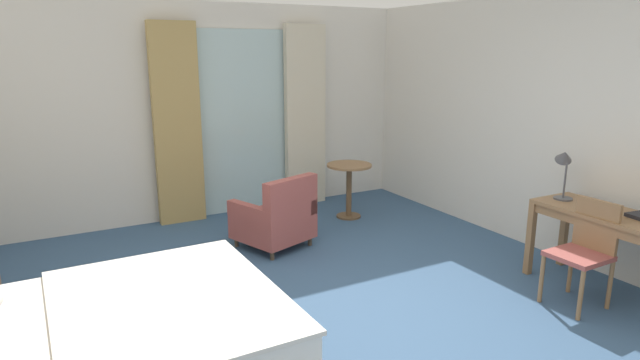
{
  "coord_description": "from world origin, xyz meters",
  "views": [
    {
      "loc": [
        -1.9,
        -3.18,
        2.08
      ],
      "look_at": [
        0.14,
        0.54,
        1.04
      ],
      "focal_mm": 29.76,
      "sensor_mm": 36.0,
      "label": 1
    }
  ],
  "objects_px": {
    "armchair_by_window": "(276,218)",
    "round_cafe_table": "(349,179)",
    "desk_chair": "(585,247)",
    "bed": "(102,349)",
    "writing_desk": "(616,225)",
    "desk_lamp": "(564,163)"
  },
  "relations": [
    {
      "from": "bed",
      "to": "desk_chair",
      "type": "bearing_deg",
      "value": -10.56
    },
    {
      "from": "desk_chair",
      "to": "desk_lamp",
      "type": "height_order",
      "value": "desk_lamp"
    },
    {
      "from": "bed",
      "to": "writing_desk",
      "type": "bearing_deg",
      "value": -9.97
    },
    {
      "from": "writing_desk",
      "to": "desk_lamp",
      "type": "relative_size",
      "value": 2.88
    },
    {
      "from": "desk_chair",
      "to": "round_cafe_table",
      "type": "distance_m",
      "value": 3.0
    },
    {
      "from": "desk_lamp",
      "to": "round_cafe_table",
      "type": "distance_m",
      "value": 2.58
    },
    {
      "from": "desk_lamp",
      "to": "writing_desk",
      "type": "bearing_deg",
      "value": -99.31
    },
    {
      "from": "bed",
      "to": "armchair_by_window",
      "type": "bearing_deg",
      "value": 41.49
    },
    {
      "from": "desk_chair",
      "to": "armchair_by_window",
      "type": "height_order",
      "value": "desk_chair"
    },
    {
      "from": "bed",
      "to": "armchair_by_window",
      "type": "distance_m",
      "value": 2.63
    },
    {
      "from": "desk_lamp",
      "to": "armchair_by_window",
      "type": "relative_size",
      "value": 0.55
    },
    {
      "from": "desk_chair",
      "to": "bed",
      "type": "bearing_deg",
      "value": 169.44
    },
    {
      "from": "bed",
      "to": "desk_lamp",
      "type": "bearing_deg",
      "value": -1.04
    },
    {
      "from": "bed",
      "to": "armchair_by_window",
      "type": "relative_size",
      "value": 2.5
    },
    {
      "from": "armchair_by_window",
      "to": "round_cafe_table",
      "type": "bearing_deg",
      "value": 23.32
    },
    {
      "from": "bed",
      "to": "desk_chair",
      "type": "distance_m",
      "value": 3.74
    },
    {
      "from": "writing_desk",
      "to": "desk_chair",
      "type": "distance_m",
      "value": 0.38
    },
    {
      "from": "writing_desk",
      "to": "desk_chair",
      "type": "relative_size",
      "value": 1.55
    },
    {
      "from": "desk_chair",
      "to": "round_cafe_table",
      "type": "xyz_separation_m",
      "value": [
        -0.45,
        2.97,
        0.0
      ]
    },
    {
      "from": "bed",
      "to": "desk_lamp",
      "type": "height_order",
      "value": "desk_lamp"
    },
    {
      "from": "bed",
      "to": "round_cafe_table",
      "type": "relative_size",
      "value": 3.15
    },
    {
      "from": "desk_lamp",
      "to": "round_cafe_table",
      "type": "bearing_deg",
      "value": 110.94
    }
  ]
}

